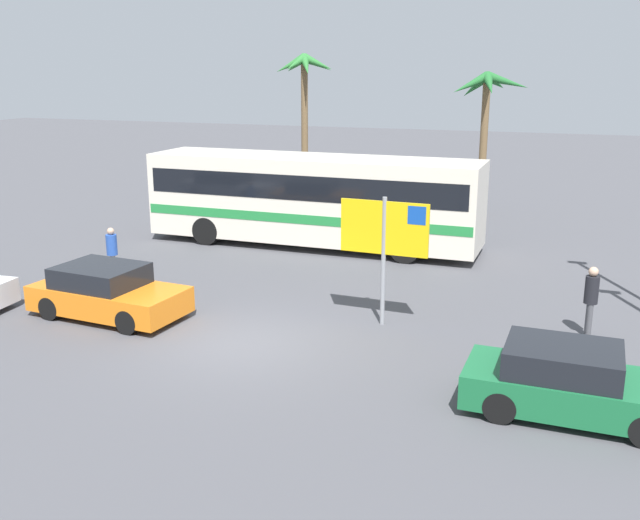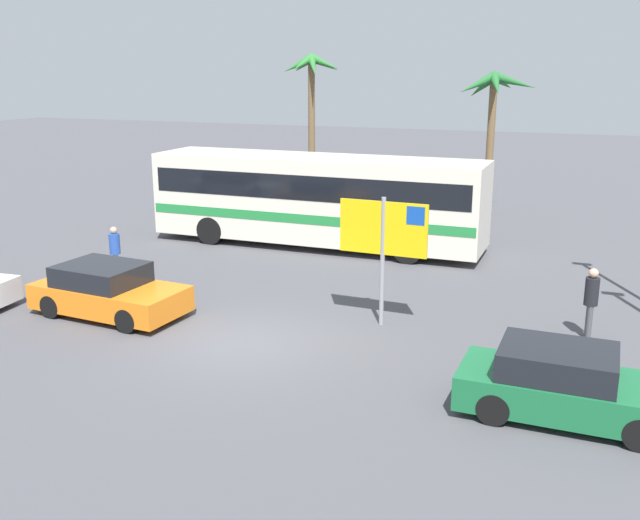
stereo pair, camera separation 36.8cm
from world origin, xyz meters
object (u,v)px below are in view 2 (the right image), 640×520
ferry_sign (385,233)px  pedestrian_by_bus (591,298)px  pedestrian_crossing_lot (115,249)px  car_orange (108,291)px  car_green (566,385)px  bus_front_coach (317,196)px

ferry_sign → pedestrian_by_bus: (4.75, 0.87, -1.32)m
pedestrian_crossing_lot → ferry_sign: bearing=-47.7°
car_orange → ferry_sign: bearing=19.6°
car_green → pedestrian_crossing_lot: 13.84m
ferry_sign → car_orange: bearing=-162.6°
bus_front_coach → pedestrian_crossing_lot: 7.40m
bus_front_coach → car_orange: 9.26m
ferry_sign → pedestrian_by_bus: bearing=12.5°
pedestrian_by_bus → pedestrian_crossing_lot: 13.40m
bus_front_coach → pedestrian_crossing_lot: (-4.09, -6.11, -0.85)m
pedestrian_by_bus → pedestrian_crossing_lot: pedestrian_by_bus is taller
pedestrian_crossing_lot → pedestrian_by_bus: bearing=-41.8°
pedestrian_crossing_lot → car_green: bearing=-60.2°
car_orange → car_green: size_ratio=1.03×
ferry_sign → car_green: ferry_sign is taller
ferry_sign → car_orange: (-6.79, -1.85, -1.69)m
car_orange → pedestrian_by_bus: 11.87m
car_green → pedestrian_by_bus: bearing=87.1°
ferry_sign → car_green: bearing=-36.0°
bus_front_coach → car_orange: size_ratio=2.90×
ferry_sign → car_orange: size_ratio=0.79×
car_orange → pedestrian_by_bus: (11.54, 2.72, 0.37)m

